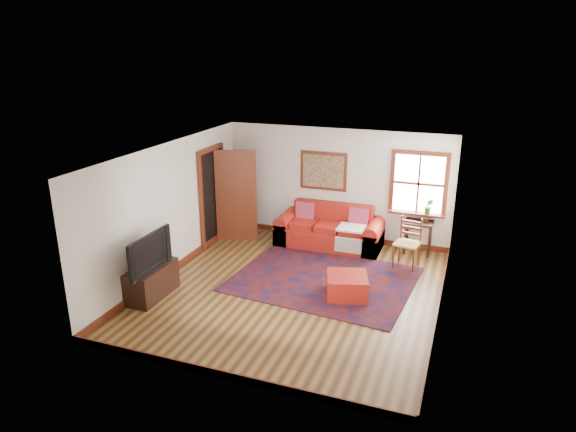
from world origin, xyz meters
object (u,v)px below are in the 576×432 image
at_px(side_table, 419,227).
at_px(ladder_back_chair, 408,241).
at_px(red_leather_sofa, 330,232).
at_px(media_cabinet, 152,281).
at_px(red_ottoman, 347,286).

xyz_separation_m(side_table, ladder_back_chair, (-0.11, -0.75, -0.04)).
distance_m(red_leather_sofa, side_table, 1.89).
xyz_separation_m(red_leather_sofa, ladder_back_chair, (1.74, -0.53, 0.24)).
distance_m(side_table, media_cabinet, 5.47).
height_order(side_table, media_cabinet, side_table).
bearing_deg(red_leather_sofa, side_table, 6.79).
height_order(red_leather_sofa, media_cabinet, red_leather_sofa).
bearing_deg(red_leather_sofa, ladder_back_chair, -16.95).
relative_size(red_leather_sofa, media_cabinet, 2.20).
relative_size(ladder_back_chair, media_cabinet, 0.95).
distance_m(red_ottoman, ladder_back_chair, 1.89).
relative_size(red_leather_sofa, red_ottoman, 3.28).
height_order(red_ottoman, ladder_back_chair, ladder_back_chair).
relative_size(red_ottoman, ladder_back_chair, 0.70).
distance_m(red_ottoman, side_table, 2.62).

